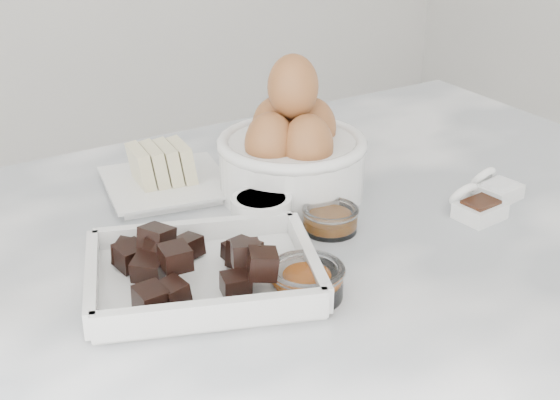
% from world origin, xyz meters
% --- Properties ---
extents(marble_slab, '(1.20, 0.80, 0.04)m').
position_xyz_m(marble_slab, '(0.00, 0.00, 0.92)').
color(marble_slab, white).
rests_on(marble_slab, cabinet).
extents(chocolate_dish, '(0.28, 0.25, 0.06)m').
position_xyz_m(chocolate_dish, '(-0.11, -0.04, 0.96)').
color(chocolate_dish, white).
rests_on(chocolate_dish, marble_slab).
extents(butter_plate, '(0.18, 0.18, 0.06)m').
position_xyz_m(butter_plate, '(-0.05, 0.21, 0.96)').
color(butter_plate, white).
rests_on(butter_plate, marble_slab).
extents(sugar_ramekin, '(0.07, 0.07, 0.04)m').
position_xyz_m(sugar_ramekin, '(0.00, 0.04, 0.96)').
color(sugar_ramekin, white).
rests_on(sugar_ramekin, marble_slab).
extents(egg_bowl, '(0.19, 0.19, 0.18)m').
position_xyz_m(egg_bowl, '(0.09, 0.11, 1.00)').
color(egg_bowl, white).
rests_on(egg_bowl, marble_slab).
extents(honey_bowl, '(0.07, 0.07, 0.03)m').
position_xyz_m(honey_bowl, '(0.07, 0.00, 0.96)').
color(honey_bowl, white).
rests_on(honey_bowl, marble_slab).
extents(zest_bowl, '(0.08, 0.08, 0.03)m').
position_xyz_m(zest_bowl, '(-0.03, -0.11, 0.96)').
color(zest_bowl, white).
rests_on(zest_bowl, marble_slab).
extents(vanilla_spoon, '(0.06, 0.07, 0.04)m').
position_xyz_m(vanilla_spoon, '(0.24, -0.06, 0.95)').
color(vanilla_spoon, white).
rests_on(vanilla_spoon, marble_slab).
extents(salt_spoon, '(0.06, 0.07, 0.04)m').
position_xyz_m(salt_spoon, '(0.31, -0.03, 0.95)').
color(salt_spoon, white).
rests_on(salt_spoon, marble_slab).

